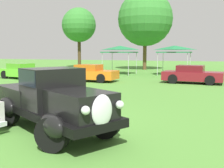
% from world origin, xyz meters
% --- Properties ---
extents(ground_plane, '(120.00, 120.00, 0.00)m').
position_xyz_m(ground_plane, '(0.00, 0.00, 0.00)').
color(ground_plane, '#4C8433').
extents(feature_pickup_truck, '(4.71, 3.46, 1.70)m').
position_xyz_m(feature_pickup_truck, '(0.20, -0.55, 0.87)').
color(feature_pickup_truck, black).
rests_on(feature_pickup_truck, ground_plane).
extents(show_car_lime, '(4.17, 2.45, 1.22)m').
position_xyz_m(show_car_lime, '(-10.37, 10.99, 0.60)').
color(show_car_lime, '#60C62D').
rests_on(show_car_lime, ground_plane).
extents(show_car_orange, '(3.85, 1.75, 1.22)m').
position_xyz_m(show_car_orange, '(-4.34, 11.14, 0.60)').
color(show_car_orange, orange).
rests_on(show_car_orange, ground_plane).
extents(show_car_burgundy, '(4.00, 1.87, 1.22)m').
position_xyz_m(show_car_burgundy, '(2.66, 12.51, 0.60)').
color(show_car_burgundy, maroon).
rests_on(show_car_burgundy, ground_plane).
extents(canopy_tent_left_field, '(2.85, 2.85, 2.71)m').
position_xyz_m(canopy_tent_left_field, '(-4.50, 17.93, 2.42)').
color(canopy_tent_left_field, '#B7B7BC').
rests_on(canopy_tent_left_field, ground_plane).
extents(canopy_tent_center_field, '(2.86, 2.86, 2.71)m').
position_xyz_m(canopy_tent_center_field, '(0.51, 18.83, 2.42)').
color(canopy_tent_center_field, '#B7B7BC').
rests_on(canopy_tent_center_field, ground_plane).
extents(treeline_far_left, '(4.63, 4.63, 8.10)m').
position_xyz_m(treeline_far_left, '(-13.61, 26.82, 5.75)').
color(treeline_far_left, '#47331E').
rests_on(treeline_far_left, ground_plane).
extents(treeline_mid_left, '(6.52, 6.52, 9.33)m').
position_xyz_m(treeline_mid_left, '(-4.05, 25.58, 6.06)').
color(treeline_mid_left, brown).
rests_on(treeline_mid_left, ground_plane).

